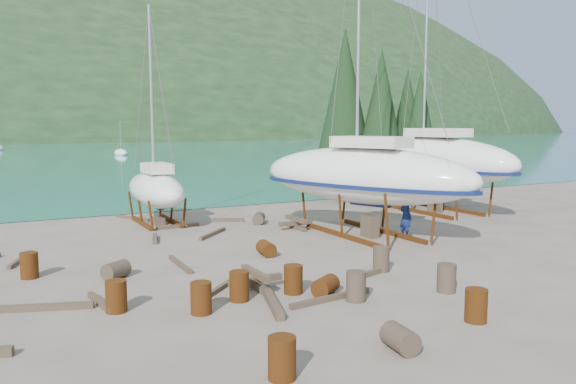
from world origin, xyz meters
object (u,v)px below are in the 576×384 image
large_sailboat_near (364,175)px  worker (406,217)px  small_sailboat_shore (156,189)px  large_sailboat_far (430,160)px

large_sailboat_near → worker: 2.72m
large_sailboat_near → small_sailboat_shore: 10.80m
large_sailboat_far → worker: 9.07m
large_sailboat_near → small_sailboat_shore: large_sailboat_near is taller
small_sailboat_shore → large_sailboat_far: bearing=-12.2°
large_sailboat_near → small_sailboat_shore: (-7.67, 7.55, -1.01)m
large_sailboat_far → worker: (-6.65, -5.80, -2.09)m
large_sailboat_near → large_sailboat_far: bearing=6.5°
small_sailboat_shore → large_sailboat_near: bearing=-44.9°
small_sailboat_shore → worker: 12.75m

